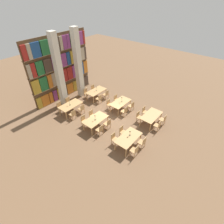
% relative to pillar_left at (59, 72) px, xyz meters
% --- Properties ---
extents(ground_plane, '(40.00, 40.00, 0.00)m').
position_rel_pillar_left_xyz_m(ground_plane, '(1.00, -4.25, -3.00)').
color(ground_plane, brown).
extents(bookshelf_bank, '(6.03, 0.35, 5.50)m').
position_rel_pillar_left_xyz_m(bookshelf_bank, '(1.01, 1.13, -0.32)').
color(bookshelf_bank, brown).
rests_on(bookshelf_bank, ground_plane).
extents(pillar_left, '(0.49, 0.49, 6.00)m').
position_rel_pillar_left_xyz_m(pillar_left, '(0.00, 0.00, 0.00)').
color(pillar_left, beige).
rests_on(pillar_left, ground_plane).
extents(pillar_center, '(0.49, 0.49, 6.00)m').
position_rel_pillar_left_xyz_m(pillar_center, '(1.99, 0.00, 0.00)').
color(pillar_center, beige).
rests_on(pillar_center, ground_plane).
extents(reading_table_0, '(1.84, 1.00, 0.76)m').
position_rel_pillar_left_xyz_m(reading_table_0, '(-0.50, -7.12, -2.32)').
color(reading_table_0, tan).
rests_on(reading_table_0, ground_plane).
extents(chair_0, '(0.42, 0.40, 0.88)m').
position_rel_pillar_left_xyz_m(chair_0, '(-0.94, -7.90, -2.52)').
color(chair_0, tan).
rests_on(chair_0, ground_plane).
extents(chair_1, '(0.42, 0.40, 0.88)m').
position_rel_pillar_left_xyz_m(chair_1, '(-0.94, -6.34, -2.52)').
color(chair_1, tan).
rests_on(chair_1, ground_plane).
extents(chair_2, '(0.42, 0.40, 0.88)m').
position_rel_pillar_left_xyz_m(chair_2, '(-0.06, -7.90, -2.52)').
color(chair_2, tan).
rests_on(chair_2, ground_plane).
extents(chair_3, '(0.42, 0.40, 0.88)m').
position_rel_pillar_left_xyz_m(chair_3, '(-0.06, -6.34, -2.52)').
color(chair_3, tan).
rests_on(chair_3, ground_plane).
extents(desk_lamp_0, '(0.14, 0.14, 0.40)m').
position_rel_pillar_left_xyz_m(desk_lamp_0, '(-0.31, -7.08, -1.98)').
color(desk_lamp_0, brown).
rests_on(desk_lamp_0, reading_table_0).
extents(reading_table_1, '(1.84, 1.00, 0.76)m').
position_rel_pillar_left_xyz_m(reading_table_1, '(2.47, -7.11, -2.32)').
color(reading_table_1, tan).
rests_on(reading_table_1, ground_plane).
extents(chair_4, '(0.42, 0.40, 0.88)m').
position_rel_pillar_left_xyz_m(chair_4, '(2.04, -7.90, -2.52)').
color(chair_4, tan).
rests_on(chair_4, ground_plane).
extents(chair_5, '(0.42, 0.40, 0.88)m').
position_rel_pillar_left_xyz_m(chair_5, '(2.04, -6.33, -2.52)').
color(chair_5, tan).
rests_on(chair_5, ground_plane).
extents(chair_6, '(0.42, 0.40, 0.88)m').
position_rel_pillar_left_xyz_m(chair_6, '(2.89, -7.90, -2.52)').
color(chair_6, tan).
rests_on(chair_6, ground_plane).
extents(chair_7, '(0.42, 0.40, 0.88)m').
position_rel_pillar_left_xyz_m(chair_7, '(2.89, -6.33, -2.52)').
color(chair_7, tan).
rests_on(chair_7, ground_plane).
extents(reading_table_2, '(1.84, 1.00, 0.76)m').
position_rel_pillar_left_xyz_m(reading_table_2, '(-0.49, -4.23, -2.32)').
color(reading_table_2, tan).
rests_on(reading_table_2, ground_plane).
extents(chair_8, '(0.42, 0.40, 0.88)m').
position_rel_pillar_left_xyz_m(chair_8, '(-0.90, -5.01, -2.52)').
color(chair_8, tan).
rests_on(chair_8, ground_plane).
extents(chair_9, '(0.42, 0.40, 0.88)m').
position_rel_pillar_left_xyz_m(chair_9, '(-0.90, -3.45, -2.52)').
color(chair_9, tan).
rests_on(chair_9, ground_plane).
extents(chair_10, '(0.42, 0.40, 0.88)m').
position_rel_pillar_left_xyz_m(chair_10, '(-0.07, -5.01, -2.52)').
color(chair_10, tan).
rests_on(chair_10, ground_plane).
extents(chair_11, '(0.42, 0.40, 0.88)m').
position_rel_pillar_left_xyz_m(chair_11, '(-0.07, -3.45, -2.52)').
color(chair_11, tan).
rests_on(chair_11, ground_plane).
extents(desk_lamp_1, '(0.14, 0.14, 0.42)m').
position_rel_pillar_left_xyz_m(desk_lamp_1, '(-0.57, -4.27, -1.96)').
color(desk_lamp_1, brown).
rests_on(desk_lamp_1, reading_table_2).
extents(reading_table_3, '(1.84, 1.00, 0.76)m').
position_rel_pillar_left_xyz_m(reading_table_3, '(2.42, -4.28, -2.32)').
color(reading_table_3, tan).
rests_on(reading_table_3, ground_plane).
extents(chair_12, '(0.42, 0.40, 0.88)m').
position_rel_pillar_left_xyz_m(chair_12, '(1.92, -5.06, -2.52)').
color(chair_12, tan).
rests_on(chair_12, ground_plane).
extents(chair_13, '(0.42, 0.40, 0.88)m').
position_rel_pillar_left_xyz_m(chair_13, '(1.92, -3.49, -2.52)').
color(chair_13, tan).
rests_on(chair_13, ground_plane).
extents(chair_14, '(0.42, 0.40, 0.88)m').
position_rel_pillar_left_xyz_m(chair_14, '(2.89, -5.06, -2.52)').
color(chair_14, tan).
rests_on(chair_14, ground_plane).
extents(chair_15, '(0.42, 0.40, 0.88)m').
position_rel_pillar_left_xyz_m(chair_15, '(2.89, -3.49, -2.52)').
color(chair_15, tan).
rests_on(chair_15, ground_plane).
extents(desk_lamp_2, '(0.14, 0.14, 0.46)m').
position_rel_pillar_left_xyz_m(desk_lamp_2, '(2.52, -4.32, -1.93)').
color(desk_lamp_2, brown).
rests_on(desk_lamp_2, reading_table_3).
extents(reading_table_4, '(1.84, 1.00, 0.76)m').
position_rel_pillar_left_xyz_m(reading_table_4, '(-0.43, -1.41, -2.32)').
color(reading_table_4, tan).
rests_on(reading_table_4, ground_plane).
extents(chair_16, '(0.42, 0.40, 0.88)m').
position_rel_pillar_left_xyz_m(chair_16, '(-0.93, -2.20, -2.52)').
color(chair_16, tan).
rests_on(chair_16, ground_plane).
extents(chair_17, '(0.42, 0.40, 0.88)m').
position_rel_pillar_left_xyz_m(chair_17, '(-0.93, -0.63, -2.52)').
color(chair_17, tan).
rests_on(chair_17, ground_plane).
extents(chair_18, '(0.42, 0.40, 0.88)m').
position_rel_pillar_left_xyz_m(chair_18, '(-0.01, -2.20, -2.52)').
color(chair_18, tan).
rests_on(chair_18, ground_plane).
extents(chair_19, '(0.42, 0.40, 0.88)m').
position_rel_pillar_left_xyz_m(chair_19, '(-0.01, -0.63, -2.52)').
color(chair_19, tan).
rests_on(chair_19, ground_plane).
extents(desk_lamp_3, '(0.14, 0.14, 0.45)m').
position_rel_pillar_left_xyz_m(desk_lamp_3, '(-0.49, -1.41, -1.94)').
color(desk_lamp_3, brown).
rests_on(desk_lamp_3, reading_table_4).
extents(reading_table_5, '(1.84, 1.00, 0.76)m').
position_rel_pillar_left_xyz_m(reading_table_5, '(2.52, -1.45, -2.32)').
color(reading_table_5, tan).
rests_on(reading_table_5, ground_plane).
extents(chair_20, '(0.42, 0.40, 0.88)m').
position_rel_pillar_left_xyz_m(chair_20, '(2.02, -2.24, -2.52)').
color(chair_20, tan).
rests_on(chair_20, ground_plane).
extents(chair_21, '(0.42, 0.40, 0.88)m').
position_rel_pillar_left_xyz_m(chair_21, '(2.02, -0.67, -2.52)').
color(chair_21, tan).
rests_on(chair_21, ground_plane).
extents(chair_22, '(0.42, 0.40, 0.88)m').
position_rel_pillar_left_xyz_m(chair_22, '(2.96, -2.24, -2.52)').
color(chair_22, tan).
rests_on(chair_22, ground_plane).
extents(chair_23, '(0.42, 0.40, 0.88)m').
position_rel_pillar_left_xyz_m(chair_23, '(2.96, -0.67, -2.52)').
color(chair_23, tan).
rests_on(chair_23, ground_plane).
extents(desk_lamp_4, '(0.14, 0.14, 0.43)m').
position_rel_pillar_left_xyz_m(desk_lamp_4, '(2.53, -1.46, -1.95)').
color(desk_lamp_4, brown).
rests_on(desk_lamp_4, reading_table_5).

